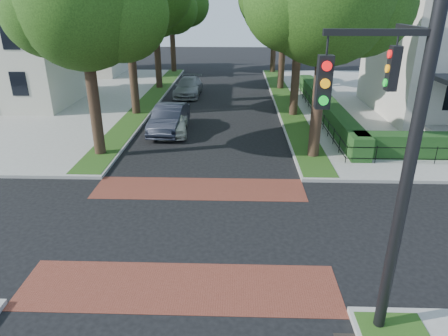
{
  "coord_description": "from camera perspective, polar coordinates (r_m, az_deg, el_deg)",
  "views": [
    {
      "loc": [
        1.55,
        -12.24,
        7.48
      ],
      "look_at": [
        1.11,
        1.73,
        1.6
      ],
      "focal_mm": 32.0,
      "sensor_mm": 36.0,
      "label": 1
    }
  ],
  "objects": [
    {
      "name": "parked_car_front",
      "position": [
        24.52,
        -7.36,
        6.67
      ],
      "size": [
        2.16,
        4.47,
        1.47
      ],
      "primitive_type": "imported",
      "rotation": [
        0.0,
        0.0,
        0.1
      ],
      "color": "beige",
      "rests_on": "ground"
    },
    {
      "name": "house_left_far",
      "position": [
        47.46,
        -20.32,
        18.56
      ],
      "size": [
        10.0,
        9.0,
        10.14
      ],
      "color": "beige",
      "rests_on": "sidewalk_nw"
    },
    {
      "name": "tree_right_far",
      "position": [
        36.69,
        8.78,
        21.68
      ],
      "size": [
        7.25,
        6.23,
        9.74
      ],
      "color": "black",
      "rests_on": "sidewalk_ne"
    },
    {
      "name": "tree_left_near",
      "position": [
        20.67,
        -19.15,
        21.08
      ],
      "size": [
        7.5,
        6.45,
        10.2
      ],
      "color": "black",
      "rests_on": "sidewalk_nw"
    },
    {
      "name": "ground",
      "position": [
        14.42,
        -4.67,
        -8.49
      ],
      "size": [
        120.0,
        120.0,
        0.0
      ],
      "primitive_type": "plane",
      "color": "black",
      "rests_on": "ground"
    },
    {
      "name": "crosswalk_far",
      "position": [
        17.22,
        -3.53,
        -2.95
      ],
      "size": [
        9.0,
        2.2,
        0.01
      ],
      "primitive_type": "cube",
      "color": "brown",
      "rests_on": "ground"
    },
    {
      "name": "grass_strip_ne",
      "position": [
        32.41,
        8.72,
        9.51
      ],
      "size": [
        1.6,
        29.8,
        0.02
      ],
      "primitive_type": "cube",
      "color": "#1F4212",
      "rests_on": "sidewalk_ne"
    },
    {
      "name": "tree_right_back",
      "position": [
        45.65,
        7.48,
        22.38
      ],
      "size": [
        7.5,
        6.45,
        10.2
      ],
      "color": "black",
      "rests_on": "sidewalk_ne"
    },
    {
      "name": "traffic_signal",
      "position": [
        8.94,
        23.64,
        2.8
      ],
      "size": [
        2.17,
        2.0,
        8.0
      ],
      "color": "black",
      "rests_on": "sidewalk_se"
    },
    {
      "name": "grass_strip_nw",
      "position": [
        32.92,
        -10.56,
        9.59
      ],
      "size": [
        1.6,
        29.8,
        0.02
      ],
      "primitive_type": "cube",
      "color": "#1F4212",
      "rests_on": "sidewalk_nw"
    },
    {
      "name": "parked_car_rear",
      "position": [
        34.52,
        -5.1,
        11.46
      ],
      "size": [
        2.18,
        5.09,
        1.46
      ],
      "primitive_type": "imported",
      "rotation": [
        0.0,
        0.0,
        -0.03
      ],
      "color": "gray",
      "rests_on": "ground"
    },
    {
      "name": "crosswalk_near",
      "position": [
        11.83,
        -6.4,
        -16.53
      ],
      "size": [
        9.0,
        2.2,
        0.01
      ],
      "primitive_type": "cube",
      "color": "brown",
      "rests_on": "ground"
    },
    {
      "name": "tree_left_far",
      "position": [
        37.11,
        -9.69,
        21.97
      ],
      "size": [
        7.0,
        6.02,
        9.86
      ],
      "color": "black",
      "rests_on": "sidewalk_nw"
    },
    {
      "name": "fence_main_road",
      "position": [
        28.6,
        12.68,
        8.35
      ],
      "size": [
        0.06,
        18.0,
        0.9
      ],
      "primitive_type": null,
      "color": "black",
      "rests_on": "sidewalk_ne"
    },
    {
      "name": "parked_car_middle",
      "position": [
        24.76,
        -7.83,
        6.99
      ],
      "size": [
        2.02,
        5.05,
        1.63
      ],
      "primitive_type": "imported",
      "rotation": [
        0.0,
        0.0,
        -0.06
      ],
      "color": "#1D212C",
      "rests_on": "ground"
    },
    {
      "name": "hedge_main_road",
      "position": [
        28.72,
        14.29,
        8.57
      ],
      "size": [
        1.0,
        18.0,
        1.2
      ],
      "primitive_type": "cube",
      "color": "#143C18",
      "rests_on": "sidewalk_ne"
    },
    {
      "name": "tree_left_back",
      "position": [
        46.0,
        -7.43,
        22.56
      ],
      "size": [
        7.75,
        6.66,
        10.44
      ],
      "color": "black",
      "rests_on": "sidewalk_nw"
    },
    {
      "name": "house_left_near",
      "position": [
        34.79,
        -28.75,
        16.16
      ],
      "size": [
        10.0,
        9.0,
        10.14
      ],
      "color": "beige",
      "rests_on": "sidewalk_nw"
    }
  ]
}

